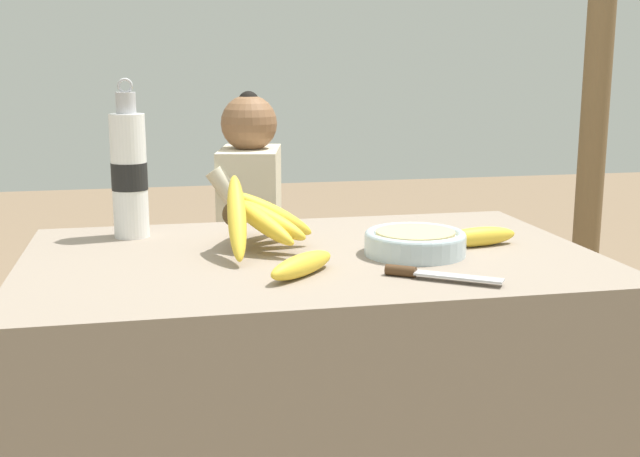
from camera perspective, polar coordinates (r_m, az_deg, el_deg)
market_counter at (r=1.73m, az=-0.62°, el=-14.16°), size 1.13×0.72×0.76m
banana_bunch_ripe at (r=1.64m, az=-4.60°, el=1.00°), size 0.20×0.34×0.17m
serving_bowl at (r=1.60m, az=6.77°, el=-0.89°), size 0.20×0.20×0.05m
water_bottle at (r=1.78m, az=-13.41°, el=3.86°), size 0.08×0.08×0.34m
loose_banana_front at (r=1.43m, az=-1.29°, el=-2.61°), size 0.16×0.16×0.04m
loose_banana_side at (r=1.69m, az=11.21°, el=-0.58°), size 0.18×0.07×0.04m
knife at (r=1.43m, az=7.53°, el=-3.19°), size 0.19×0.14×0.02m
wooden_bench at (r=2.94m, az=-2.97°, el=-4.44°), size 1.41×0.32×0.38m
seated_vendor at (r=2.83m, az=-5.84°, el=0.62°), size 0.45×0.42×1.04m
banana_bunch_green at (r=3.00m, az=4.94°, el=-1.73°), size 0.16×0.29×0.12m
support_post_far at (r=3.48m, az=19.20°, el=11.37°), size 0.11×0.11×2.31m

